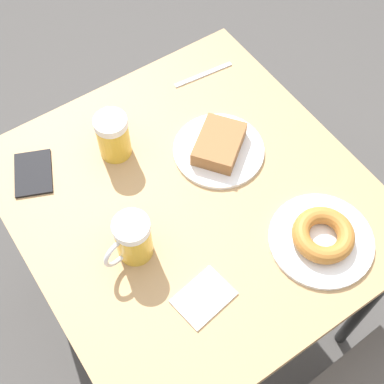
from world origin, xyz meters
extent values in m
plane|color=#474442|center=(0.00, 0.00, 0.00)|extent=(8.00, 8.00, 0.00)
cube|color=tan|center=(0.00, 0.00, 0.74)|extent=(0.79, 0.84, 0.03)
cylinder|color=black|center=(-0.36, -0.38, 0.36)|extent=(0.04, 0.04, 0.72)
cylinder|color=black|center=(0.36, -0.38, 0.36)|extent=(0.04, 0.04, 0.72)
cylinder|color=black|center=(-0.36, 0.38, 0.36)|extent=(0.04, 0.04, 0.72)
cylinder|color=#514C47|center=(-0.26, 0.48, 0.22)|extent=(0.03, 0.03, 0.44)
cylinder|color=white|center=(-0.13, -0.07, 0.76)|extent=(0.23, 0.23, 0.01)
cube|color=brown|center=(-0.13, -0.07, 0.78)|extent=(0.17, 0.16, 0.04)
cylinder|color=white|center=(-0.17, 0.26, 0.76)|extent=(0.24, 0.24, 0.01)
torus|color=#B2702D|center=(-0.17, 0.26, 0.78)|extent=(0.14, 0.14, 0.04)
cylinder|color=gold|center=(0.18, 0.05, 0.80)|extent=(0.08, 0.08, 0.10)
cylinder|color=white|center=(0.18, 0.05, 0.87)|extent=(0.08, 0.08, 0.02)
torus|color=silver|center=(0.22, 0.06, 0.81)|extent=(0.08, 0.03, 0.08)
cylinder|color=gold|center=(0.08, -0.21, 0.80)|extent=(0.08, 0.08, 0.10)
cylinder|color=white|center=(0.08, -0.21, 0.87)|extent=(0.08, 0.08, 0.02)
torus|color=silver|center=(0.07, -0.25, 0.81)|extent=(0.04, 0.08, 0.08)
cube|color=white|center=(0.12, 0.22, 0.76)|extent=(0.13, 0.10, 0.00)
cube|color=silver|center=(-0.24, -0.30, 0.76)|extent=(0.17, 0.03, 0.00)
cube|color=black|center=(0.28, -0.27, 0.76)|extent=(0.13, 0.15, 0.01)
camera|label=1|loc=(0.36, 0.54, 1.83)|focal=50.00mm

